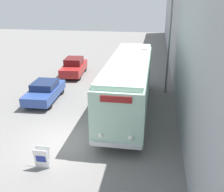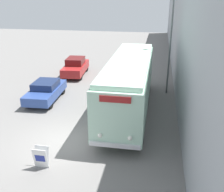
# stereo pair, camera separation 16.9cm
# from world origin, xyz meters

# --- Properties ---
(ground_plane) EXTENTS (80.00, 80.00, 0.00)m
(ground_plane) POSITION_xyz_m (0.00, 0.00, 0.00)
(ground_plane) COLOR slate
(building_wall_right) EXTENTS (0.30, 60.00, 7.07)m
(building_wall_right) POSITION_xyz_m (6.04, 10.00, 3.53)
(building_wall_right) COLOR #9EA3A8
(building_wall_right) RESTS_ON ground_plane
(vintage_bus) EXTENTS (2.45, 10.54, 3.37)m
(vintage_bus) POSITION_xyz_m (2.85, 4.36, 1.92)
(vintage_bus) COLOR black
(vintage_bus) RESTS_ON ground_plane
(sign_board) EXTENTS (0.63, 0.37, 0.98)m
(sign_board) POSITION_xyz_m (-0.12, -2.10, 0.47)
(sign_board) COLOR gray
(sign_board) RESTS_ON ground_plane
(streetlamp) EXTENTS (0.36, 0.36, 7.14)m
(streetlamp) POSITION_xyz_m (5.29, 7.98, 4.56)
(streetlamp) COLOR #595E60
(streetlamp) RESTS_ON ground_plane
(parked_car_near) EXTENTS (1.96, 4.15, 1.35)m
(parked_car_near) POSITION_xyz_m (-3.01, 5.09, 0.70)
(parked_car_near) COLOR black
(parked_car_near) RESTS_ON ground_plane
(parked_car_mid) EXTENTS (2.02, 4.26, 1.58)m
(parked_car_mid) POSITION_xyz_m (-2.80, 11.19, 0.78)
(parked_car_mid) COLOR black
(parked_car_mid) RESTS_ON ground_plane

